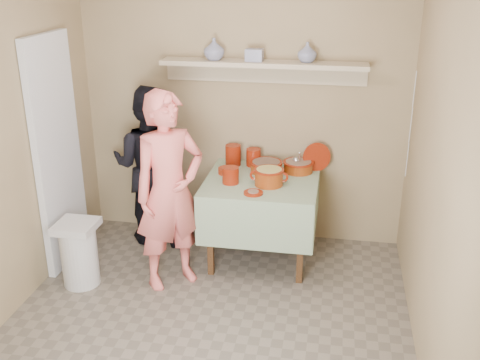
% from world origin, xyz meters
% --- Properties ---
extents(ground, '(3.50, 3.50, 0.00)m').
position_xyz_m(ground, '(0.00, 0.00, 0.00)').
color(ground, '#6B6154').
rests_on(ground, ground).
extents(tile_panel, '(0.06, 0.70, 2.00)m').
position_xyz_m(tile_panel, '(-1.46, 0.95, 1.00)').
color(tile_panel, silver).
rests_on(tile_panel, ground).
extents(plate_stack_a, '(0.14, 0.14, 0.19)m').
position_xyz_m(plate_stack_a, '(-0.06, 1.59, 0.86)').
color(plate_stack_a, '#731202').
rests_on(plate_stack_a, serving_table).
extents(plate_stack_b, '(0.13, 0.13, 0.16)m').
position_xyz_m(plate_stack_b, '(0.12, 1.61, 0.84)').
color(plate_stack_b, '#731202').
rests_on(plate_stack_b, serving_table).
extents(bowl_stack, '(0.14, 0.14, 0.14)m').
position_xyz_m(bowl_stack, '(-0.00, 1.14, 0.83)').
color(bowl_stack, '#731202').
rests_on(bowl_stack, serving_table).
extents(empty_bowl, '(0.17, 0.17, 0.05)m').
position_xyz_m(empty_bowl, '(-0.07, 1.36, 0.79)').
color(empty_bowl, '#731202').
rests_on(empty_bowl, serving_table).
extents(propped_lid, '(0.27, 0.17, 0.26)m').
position_xyz_m(propped_lid, '(0.70, 1.60, 0.88)').
color(propped_lid, '#731202').
rests_on(propped_lid, serving_table).
extents(vase_right, '(0.21, 0.21, 0.17)m').
position_xyz_m(vase_right, '(0.57, 1.64, 1.80)').
color(vase_right, navy).
rests_on(vase_right, wall_shelf).
extents(vase_left, '(0.22, 0.22, 0.19)m').
position_xyz_m(vase_left, '(-0.23, 1.61, 1.81)').
color(vase_left, navy).
rests_on(vase_left, wall_shelf).
extents(ceramic_box, '(0.15, 0.11, 0.11)m').
position_xyz_m(ceramic_box, '(0.12, 1.61, 1.77)').
color(ceramic_box, navy).
rests_on(ceramic_box, wall_shelf).
extents(person_cook, '(0.70, 0.69, 1.64)m').
position_xyz_m(person_cook, '(-0.42, 0.74, 0.82)').
color(person_cook, '#ED6B66').
rests_on(person_cook, ground).
extents(person_helper, '(0.74, 0.59, 1.51)m').
position_xyz_m(person_helper, '(-0.83, 1.46, 0.75)').
color(person_helper, black).
rests_on(person_helper, ground).
extents(room_shell, '(3.04, 3.54, 2.62)m').
position_xyz_m(room_shell, '(0.00, 0.00, 1.61)').
color(room_shell, '#9F8861').
rests_on(room_shell, ground).
extents(serving_table, '(0.97, 0.97, 0.76)m').
position_xyz_m(serving_table, '(0.25, 1.28, 0.64)').
color(serving_table, '#4C2D16').
rests_on(serving_table, ground).
extents(cazuela_meat_a, '(0.30, 0.30, 0.10)m').
position_xyz_m(cazuela_meat_a, '(0.26, 1.46, 0.82)').
color(cazuela_meat_a, maroon).
rests_on(cazuela_meat_a, serving_table).
extents(cazuela_meat_b, '(0.28, 0.28, 0.10)m').
position_xyz_m(cazuela_meat_b, '(0.55, 1.52, 0.82)').
color(cazuela_meat_b, maroon).
rests_on(cazuela_meat_b, serving_table).
extents(ladle, '(0.08, 0.26, 0.19)m').
position_xyz_m(ladle, '(0.53, 1.52, 0.87)').
color(ladle, silver).
rests_on(ladle, cazuela_meat_b).
extents(cazuela_rice, '(0.33, 0.25, 0.14)m').
position_xyz_m(cazuela_rice, '(0.33, 1.16, 0.85)').
color(cazuela_rice, maroon).
rests_on(cazuela_rice, serving_table).
extents(front_plate, '(0.16, 0.16, 0.03)m').
position_xyz_m(front_plate, '(0.23, 0.94, 0.77)').
color(front_plate, '#731202').
rests_on(front_plate, serving_table).
extents(wall_shelf, '(1.80, 0.25, 0.21)m').
position_xyz_m(wall_shelf, '(0.20, 1.65, 1.67)').
color(wall_shelf, '#BEAC8D').
rests_on(wall_shelf, room_shell).
extents(trash_bin, '(0.32, 0.32, 0.56)m').
position_xyz_m(trash_bin, '(-1.17, 0.56, 0.28)').
color(trash_bin, silver).
rests_on(trash_bin, ground).
extents(electrical_cord, '(0.01, 0.05, 0.90)m').
position_xyz_m(electrical_cord, '(1.47, 1.48, 1.25)').
color(electrical_cord, silver).
rests_on(electrical_cord, wall_shelf).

